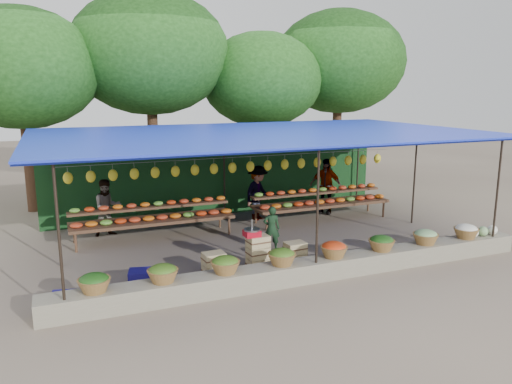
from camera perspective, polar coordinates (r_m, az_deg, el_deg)
name	(u,v)px	position (r m, az deg, el deg)	size (l,w,h in m)	color
ground	(261,242)	(12.91, 0.57, -5.69)	(60.00, 60.00, 0.00)	#67584B
stone_curb	(312,269)	(10.50, 6.46, -8.79)	(10.60, 0.55, 0.40)	#706A59
stall_canopy	(260,137)	(12.43, 0.47, 6.25)	(10.80, 6.60, 2.82)	black
produce_baskets	(308,253)	(10.34, 6.02, -6.98)	(8.98, 0.58, 0.34)	brown
netting_backdrop	(222,175)	(15.49, -3.95, 2.00)	(10.60, 0.06, 2.50)	#18441A
tree_row	(208,64)	(18.24, -5.56, 14.34)	(16.51, 5.50, 7.12)	#351E13
fruit_table_left	(153,216)	(13.31, -11.67, -2.68)	(4.21, 0.95, 0.93)	#472C1C
fruit_table_right	(321,200)	(15.00, 7.42, -0.90)	(4.21, 0.95, 0.93)	#472C1C
crate_counter	(257,256)	(10.88, 0.09, -7.34)	(2.37, 0.37, 0.77)	#A18B5C
weighing_scale	(252,232)	(10.68, -0.46, -4.63)	(0.35, 0.35, 0.38)	red
vendor_seated	(272,228)	(12.09, 1.79, -4.19)	(0.40, 0.26, 1.10)	#17331B
customer_left	(107,208)	(13.81, -16.62, -1.74)	(0.74, 0.58, 1.53)	slate
customer_mid	(258,193)	(14.85, 0.21, -0.10)	(1.06, 0.61, 1.63)	slate
customer_right	(326,186)	(15.73, 7.97, 0.67)	(1.02, 0.43, 1.75)	slate
blue_crate_front	(65,300)	(9.83, -21.04, -11.41)	(0.46, 0.33, 0.27)	navy
blue_crate_back	(143,278)	(10.32, -12.75, -9.58)	(0.56, 0.40, 0.34)	navy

